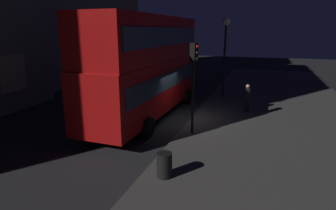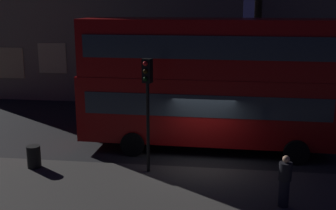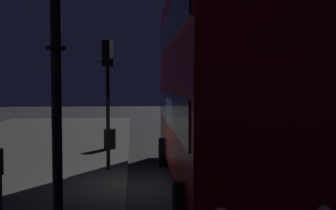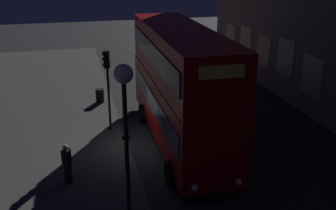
# 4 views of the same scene
# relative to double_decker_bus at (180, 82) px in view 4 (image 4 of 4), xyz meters

# --- Properties ---
(ground_plane) EXTENTS (80.00, 80.00, 0.00)m
(ground_plane) POSITION_rel_double_decker_bus_xyz_m (-0.05, -1.93, -3.08)
(ground_plane) COLOR #232326
(sidewalk_slab) EXTENTS (44.00, 9.15, 0.12)m
(sidewalk_slab) POSITION_rel_double_decker_bus_xyz_m (-0.05, -7.07, -3.02)
(sidewalk_slab) COLOR #423F3D
(sidewalk_slab) RESTS_ON ground
(double_decker_bus) EXTENTS (10.83, 3.07, 5.56)m
(double_decker_bus) POSITION_rel_double_decker_bus_xyz_m (0.00, 0.00, 0.00)
(double_decker_bus) COLOR #9E0C0C
(double_decker_bus) RESTS_ON ground
(traffic_light_near_kerb) EXTENTS (0.38, 0.39, 4.18)m
(traffic_light_near_kerb) POSITION_rel_double_decker_bus_xyz_m (-1.97, -3.14, 0.04)
(traffic_light_near_kerb) COLOR black
(traffic_light_near_kerb) RESTS_ON sidewalk_slab
(street_lamp) EXTENTS (0.58, 0.58, 5.58)m
(street_lamp) POSITION_rel_double_decker_bus_xyz_m (6.01, -3.39, 1.37)
(street_lamp) COLOR black
(street_lamp) RESTS_ON sidewalk_slab
(pedestrian) EXTENTS (0.39, 0.39, 1.64)m
(pedestrian) POSITION_rel_double_decker_bus_xyz_m (2.60, -5.30, -2.13)
(pedestrian) COLOR black
(pedestrian) RESTS_ON sidewalk_slab
(litter_bin) EXTENTS (0.51, 0.51, 0.84)m
(litter_bin) POSITION_rel_double_decker_bus_xyz_m (-6.32, -3.29, -2.54)
(litter_bin) COLOR black
(litter_bin) RESTS_ON sidewalk_slab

